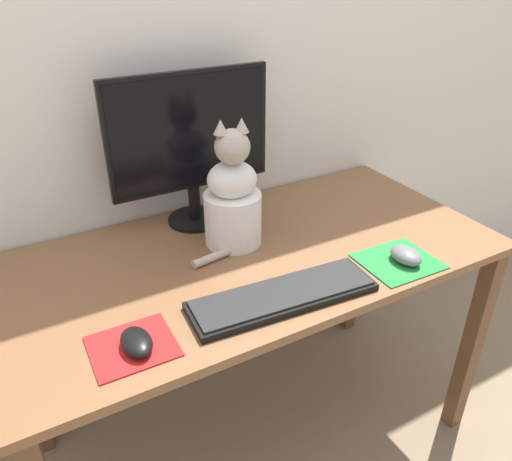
{
  "coord_description": "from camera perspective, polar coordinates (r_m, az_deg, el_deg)",
  "views": [
    {
      "loc": [
        -0.57,
        -1.04,
        1.5
      ],
      "look_at": [
        -0.03,
        -0.08,
        0.87
      ],
      "focal_mm": 35.0,
      "sensor_mm": 36.0,
      "label": 1
    }
  ],
  "objects": [
    {
      "name": "mousepad_left",
      "position": [
        1.12,
        -13.93,
        -12.72
      ],
      "size": [
        0.18,
        0.16,
        0.0
      ],
      "rotation": [
        0.0,
        0.0,
        -0.01
      ],
      "color": "red",
      "rests_on": "desk"
    },
    {
      "name": "computer_mouse_left",
      "position": [
        1.1,
        -13.51,
        -12.27
      ],
      "size": [
        0.06,
        0.1,
        0.03
      ],
      "color": "black",
      "rests_on": "mousepad_left"
    },
    {
      "name": "desk",
      "position": [
        1.46,
        -0.32,
        -5.8
      ],
      "size": [
        1.39,
        0.69,
        0.76
      ],
      "color": "brown",
      "rests_on": "ground_plane"
    },
    {
      "name": "mousepad_right",
      "position": [
        1.41,
        15.94,
        -3.41
      ],
      "size": [
        0.21,
        0.18,
        0.0
      ],
      "rotation": [
        0.0,
        0.0,
        -0.03
      ],
      "color": "#238438",
      "rests_on": "desk"
    },
    {
      "name": "wall_back",
      "position": [
        1.55,
        -7.53,
        20.01
      ],
      "size": [
        7.0,
        0.04,
        2.5
      ],
      "color": "silver",
      "rests_on": "ground_plane"
    },
    {
      "name": "computer_mouse_right",
      "position": [
        1.4,
        16.76,
        -2.74
      ],
      "size": [
        0.07,
        0.1,
        0.04
      ],
      "color": "slate",
      "rests_on": "mousepad_right"
    },
    {
      "name": "ground_plane",
      "position": [
        1.91,
        -0.26,
        -22.09
      ],
      "size": [
        12.0,
        12.0,
        0.0
      ],
      "primitive_type": "plane",
      "color": "#847056"
    },
    {
      "name": "cat",
      "position": [
        1.38,
        -2.7,
        3.57
      ],
      "size": [
        0.25,
        0.19,
        0.37
      ],
      "rotation": [
        0.0,
        0.0,
        -0.2
      ],
      "color": "white",
      "rests_on": "desk"
    },
    {
      "name": "monitor",
      "position": [
        1.47,
        -7.49,
        10.08
      ],
      "size": [
        0.49,
        0.17,
        0.46
      ],
      "color": "black",
      "rests_on": "desk"
    },
    {
      "name": "keyboard",
      "position": [
        1.21,
        3.11,
        -7.44
      ],
      "size": [
        0.47,
        0.17,
        0.02
      ],
      "rotation": [
        0.0,
        0.0,
        -0.08
      ],
      "color": "black",
      "rests_on": "desk"
    }
  ]
}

